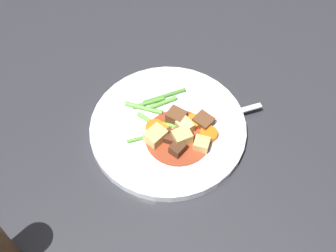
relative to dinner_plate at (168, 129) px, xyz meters
The scene contains 23 objects.
ground_plane 0.01m from the dinner_plate, ahead, with size 3.00×3.00×0.00m, color #2D2D33.
dinner_plate is the anchor object (origin of this frame).
stew_sauce 0.03m from the dinner_plate, ahead, with size 0.12×0.12×0.00m, color #93381E.
carrot_slice_0 0.08m from the dinner_plate, 37.62° to the left, with size 0.03×0.03×0.01m, color orange.
carrot_slice_1 0.05m from the dinner_plate, 59.94° to the left, with size 0.03×0.03×0.01m, color orange.
carrot_slice_2 0.03m from the dinner_plate, 112.47° to the right, with size 0.03×0.03×0.01m, color orange.
carrot_slice_3 0.02m from the dinner_plate, 70.52° to the right, with size 0.03×0.03×0.01m, color orange.
potato_chunk_0 0.05m from the dinner_plate, ahead, with size 0.03×0.03×0.03m, color #DBBC6B.
potato_chunk_1 0.08m from the dinner_plate, 15.98° to the left, with size 0.03×0.02×0.02m, color #DBBC6B.
potato_chunk_2 0.04m from the dinner_plate, 35.26° to the left, with size 0.03×0.02×0.02m, color #E5CC7A.
potato_chunk_3 0.04m from the dinner_plate, 71.38° to the right, with size 0.03×0.04×0.03m, color #DBBC6B.
meat_chunk_0 0.07m from the dinner_plate, 57.13° to the left, with size 0.03×0.03×0.02m, color brown.
meat_chunk_1 0.03m from the dinner_plate, 95.74° to the left, with size 0.03×0.03×0.02m, color brown.
meat_chunk_2 0.03m from the dinner_plate, 24.31° to the right, with size 0.02×0.02×0.02m, color #4C2B19.
meat_chunk_3 0.06m from the dinner_plate, 19.08° to the right, with size 0.02×0.03×0.02m, color #4C2B19.
green_bean_0 0.05m from the dinner_plate, 153.71° to the left, with size 0.01×0.01×0.05m, color #66AD42.
green_bean_1 0.01m from the dinner_plate, 25.77° to the right, with size 0.01×0.01×0.05m, color #66AD42.
green_bean_2 0.07m from the dinner_plate, 149.66° to the left, with size 0.01×0.01×0.08m, color #4C8E33.
green_bean_3 0.06m from the dinner_plate, behind, with size 0.01×0.01×0.06m, color #599E38.
green_bean_4 0.06m from the dinner_plate, 165.76° to the right, with size 0.01×0.01×0.07m, color #66AD42.
green_bean_5 0.04m from the dinner_plate, 96.23° to the right, with size 0.01×0.01×0.08m, color #599E38.
green_bean_6 0.03m from the dinner_plate, 128.22° to the right, with size 0.01×0.01×0.08m, color #66AD42.
fork 0.09m from the dinner_plate, 64.70° to the left, with size 0.07×0.17×0.00m.
Camera 1 is at (0.37, -0.27, 0.70)m, focal length 48.95 mm.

